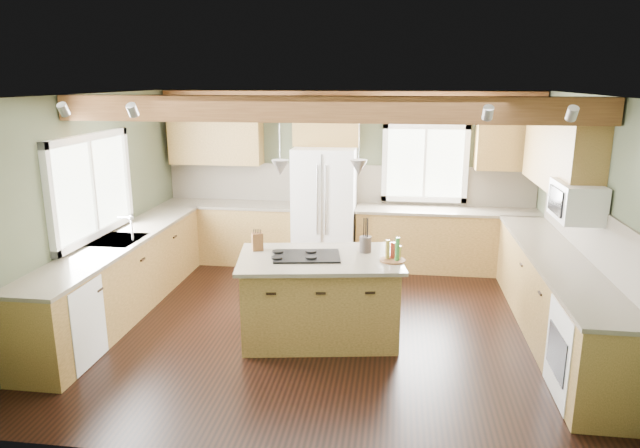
# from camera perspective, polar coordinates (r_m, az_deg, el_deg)

# --- Properties ---
(floor) EXTENTS (5.60, 5.60, 0.00)m
(floor) POSITION_cam_1_polar(r_m,az_deg,el_deg) (6.70, 0.71, -10.06)
(floor) COLOR black
(floor) RESTS_ON ground
(ceiling) EXTENTS (5.60, 5.60, 0.00)m
(ceiling) POSITION_cam_1_polar(r_m,az_deg,el_deg) (6.10, 0.79, 12.78)
(ceiling) COLOR silver
(ceiling) RESTS_ON wall_back
(wall_back) EXTENTS (5.60, 0.00, 5.60)m
(wall_back) POSITION_cam_1_polar(r_m,az_deg,el_deg) (8.71, 2.76, 4.65)
(wall_back) COLOR #434A34
(wall_back) RESTS_ON ground
(wall_left) EXTENTS (0.00, 5.00, 5.00)m
(wall_left) POSITION_cam_1_polar(r_m,az_deg,el_deg) (7.16, -22.08, 1.47)
(wall_left) COLOR #434A34
(wall_left) RESTS_ON ground
(wall_right) EXTENTS (0.00, 5.00, 5.00)m
(wall_right) POSITION_cam_1_polar(r_m,az_deg,el_deg) (6.56, 25.81, -0.03)
(wall_right) COLOR #434A34
(wall_right) RESTS_ON ground
(ceiling_beam) EXTENTS (5.55, 0.26, 0.26)m
(ceiling_beam) POSITION_cam_1_polar(r_m,az_deg,el_deg) (5.81, 0.42, 11.41)
(ceiling_beam) COLOR #502C16
(ceiling_beam) RESTS_ON ceiling
(soffit_trim) EXTENTS (5.55, 0.20, 0.10)m
(soffit_trim) POSITION_cam_1_polar(r_m,az_deg,el_deg) (8.49, 2.80, 12.81)
(soffit_trim) COLOR #502C16
(soffit_trim) RESTS_ON ceiling
(backsplash_back) EXTENTS (5.58, 0.03, 0.58)m
(backsplash_back) POSITION_cam_1_polar(r_m,az_deg,el_deg) (8.71, 2.75, 4.05)
(backsplash_back) COLOR brown
(backsplash_back) RESTS_ON wall_back
(backsplash_right) EXTENTS (0.03, 3.70, 0.58)m
(backsplash_right) POSITION_cam_1_polar(r_m,az_deg,el_deg) (6.62, 25.47, -0.68)
(backsplash_right) COLOR brown
(backsplash_right) RESTS_ON wall_right
(base_cab_back_left) EXTENTS (2.02, 0.60, 0.88)m
(base_cab_back_left) POSITION_cam_1_polar(r_m,az_deg,el_deg) (8.94, -8.98, -0.91)
(base_cab_back_left) COLOR brown
(base_cab_back_left) RESTS_ON floor
(counter_back_left) EXTENTS (2.06, 0.64, 0.04)m
(counter_back_left) POSITION_cam_1_polar(r_m,az_deg,el_deg) (8.83, -9.10, 1.97)
(counter_back_left) COLOR #4D4439
(counter_back_left) RESTS_ON base_cab_back_left
(base_cab_back_right) EXTENTS (2.62, 0.60, 0.88)m
(base_cab_back_right) POSITION_cam_1_polar(r_m,az_deg,el_deg) (8.61, 12.45, -1.67)
(base_cab_back_right) COLOR brown
(base_cab_back_right) RESTS_ON floor
(counter_back_right) EXTENTS (2.66, 0.64, 0.04)m
(counter_back_right) POSITION_cam_1_polar(r_m,az_deg,el_deg) (8.50, 12.61, 1.31)
(counter_back_right) COLOR #4D4439
(counter_back_right) RESTS_ON base_cab_back_right
(base_cab_left) EXTENTS (0.60, 3.70, 0.88)m
(base_cab_left) POSITION_cam_1_polar(r_m,az_deg,el_deg) (7.29, -19.20, -5.09)
(base_cab_left) COLOR brown
(base_cab_left) RESTS_ON floor
(counter_left) EXTENTS (0.64, 3.74, 0.04)m
(counter_left) POSITION_cam_1_polar(r_m,az_deg,el_deg) (7.16, -19.50, -1.62)
(counter_left) COLOR #4D4439
(counter_left) RESTS_ON base_cab_left
(base_cab_right) EXTENTS (0.60, 3.70, 0.88)m
(base_cab_right) POSITION_cam_1_polar(r_m,az_deg,el_deg) (6.77, 22.46, -6.92)
(base_cab_right) COLOR brown
(base_cab_right) RESTS_ON floor
(counter_right) EXTENTS (0.64, 3.74, 0.04)m
(counter_right) POSITION_cam_1_polar(r_m,az_deg,el_deg) (6.62, 22.84, -3.20)
(counter_right) COLOR #4D4439
(counter_right) RESTS_ON base_cab_right
(upper_cab_back_left) EXTENTS (1.40, 0.35, 0.90)m
(upper_cab_back_left) POSITION_cam_1_polar(r_m,az_deg,el_deg) (8.85, -10.39, 8.83)
(upper_cab_back_left) COLOR brown
(upper_cab_back_left) RESTS_ON wall_back
(upper_cab_over_fridge) EXTENTS (0.96, 0.35, 0.70)m
(upper_cab_over_fridge) POSITION_cam_1_polar(r_m,az_deg,el_deg) (8.46, 0.67, 10.18)
(upper_cab_over_fridge) COLOR brown
(upper_cab_over_fridge) RESTS_ON wall_back
(upper_cab_right) EXTENTS (0.35, 2.20, 0.90)m
(upper_cab_right) POSITION_cam_1_polar(r_m,az_deg,el_deg) (7.25, 22.92, 6.76)
(upper_cab_right) COLOR brown
(upper_cab_right) RESTS_ON wall_right
(upper_cab_back_corner) EXTENTS (0.90, 0.35, 0.90)m
(upper_cab_back_corner) POSITION_cam_1_polar(r_m,az_deg,el_deg) (8.56, 18.39, 8.16)
(upper_cab_back_corner) COLOR brown
(upper_cab_back_corner) RESTS_ON wall_back
(window_left) EXTENTS (0.04, 1.60, 1.05)m
(window_left) POSITION_cam_1_polar(r_m,az_deg,el_deg) (7.15, -21.94, 3.51)
(window_left) COLOR white
(window_left) RESTS_ON wall_left
(window_back) EXTENTS (1.10, 0.04, 1.00)m
(window_back) POSITION_cam_1_polar(r_m,az_deg,el_deg) (8.63, 10.44, 6.01)
(window_back) COLOR white
(window_back) RESTS_ON wall_back
(sink) EXTENTS (0.50, 0.65, 0.03)m
(sink) POSITION_cam_1_polar(r_m,az_deg,el_deg) (7.16, -19.50, -1.58)
(sink) COLOR #262628
(sink) RESTS_ON counter_left
(faucet) EXTENTS (0.02, 0.02, 0.28)m
(faucet) POSITION_cam_1_polar(r_m,az_deg,el_deg) (7.04, -18.30, -0.51)
(faucet) COLOR #B2B2B7
(faucet) RESTS_ON sink
(dishwasher) EXTENTS (0.60, 0.60, 0.84)m
(dishwasher) POSITION_cam_1_polar(r_m,az_deg,el_deg) (6.24, -24.47, -9.01)
(dishwasher) COLOR white
(dishwasher) RESTS_ON floor
(oven) EXTENTS (0.60, 0.72, 0.84)m
(oven) POSITION_cam_1_polar(r_m,az_deg,el_deg) (5.62, 25.63, -11.74)
(oven) COLOR white
(oven) RESTS_ON floor
(microwave) EXTENTS (0.40, 0.70, 0.38)m
(microwave) POSITION_cam_1_polar(r_m,az_deg,el_deg) (6.40, 24.31, 2.09)
(microwave) COLOR white
(microwave) RESTS_ON wall_right
(pendant_left) EXTENTS (0.18, 0.18, 0.16)m
(pendant_left) POSITION_cam_1_polar(r_m,az_deg,el_deg) (5.88, -4.01, 5.63)
(pendant_left) COLOR #B2B2B7
(pendant_left) RESTS_ON ceiling
(pendant_right) EXTENTS (0.18, 0.18, 0.16)m
(pendant_right) POSITION_cam_1_polar(r_m,az_deg,el_deg) (5.90, 3.88, 5.66)
(pendant_right) COLOR #B2B2B7
(pendant_right) RESTS_ON ceiling
(refrigerator) EXTENTS (0.90, 0.74, 1.80)m
(refrigerator) POSITION_cam_1_polar(r_m,az_deg,el_deg) (8.45, 0.48, 1.59)
(refrigerator) COLOR white
(refrigerator) RESTS_ON floor
(island) EXTENTS (1.75, 1.23, 0.88)m
(island) POSITION_cam_1_polar(r_m,az_deg,el_deg) (6.25, -0.05, -7.50)
(island) COLOR brown
(island) RESTS_ON floor
(island_top) EXTENTS (1.87, 1.35, 0.04)m
(island_top) POSITION_cam_1_polar(r_m,az_deg,el_deg) (6.10, -0.05, -3.48)
(island_top) COLOR #4D4439
(island_top) RESTS_ON island
(cooktop) EXTENTS (0.76, 0.57, 0.02)m
(cooktop) POSITION_cam_1_polar(r_m,az_deg,el_deg) (6.09, -1.32, -3.22)
(cooktop) COLOR black
(cooktop) RESTS_ON island_top
(knife_block) EXTENTS (0.14, 0.13, 0.20)m
(knife_block) POSITION_cam_1_polar(r_m,az_deg,el_deg) (6.33, -6.28, -1.78)
(knife_block) COLOR #57321A
(knife_block) RESTS_ON island_top
(utensil_crock) EXTENTS (0.14, 0.14, 0.17)m
(utensil_crock) POSITION_cam_1_polar(r_m,az_deg,el_deg) (6.25, 4.57, -2.04)
(utensil_crock) COLOR #443A36
(utensil_crock) RESTS_ON island_top
(bottle_tray) EXTENTS (0.33, 0.33, 0.25)m
(bottle_tray) POSITION_cam_1_polar(r_m,az_deg,el_deg) (5.97, 7.30, -2.57)
(bottle_tray) COLOR brown
(bottle_tray) RESTS_ON island_top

